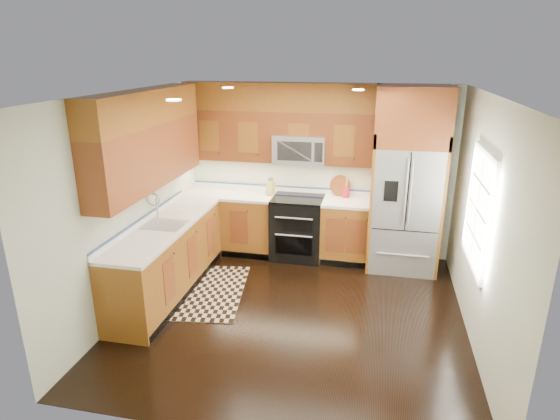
% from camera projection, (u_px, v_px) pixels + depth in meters
% --- Properties ---
extents(ground, '(4.00, 4.00, 0.00)m').
position_uv_depth(ground, '(294.00, 313.00, 5.68)').
color(ground, black).
rests_on(ground, ground).
extents(wall_back, '(4.00, 0.02, 2.60)m').
position_uv_depth(wall_back, '(318.00, 170.00, 7.12)').
color(wall_back, '#B2B8A6').
rests_on(wall_back, ground).
extents(wall_left, '(0.02, 4.00, 2.60)m').
position_uv_depth(wall_left, '(132.00, 201.00, 5.66)').
color(wall_left, '#B2B8A6').
rests_on(wall_left, ground).
extents(wall_right, '(0.02, 4.00, 2.60)m').
position_uv_depth(wall_right, '(483.00, 225.00, 4.87)').
color(wall_right, '#B2B8A6').
rests_on(wall_right, ground).
extents(window, '(0.04, 1.10, 1.30)m').
position_uv_depth(window, '(479.00, 210.00, 5.03)').
color(window, white).
rests_on(window, ground).
extents(base_cabinets, '(2.85, 3.00, 0.90)m').
position_uv_depth(base_cabinets, '(220.00, 243.00, 6.61)').
color(base_cabinets, '#8F571B').
rests_on(base_cabinets, ground).
extents(countertop, '(2.86, 3.01, 0.04)m').
position_uv_depth(countertop, '(231.00, 209.00, 6.54)').
color(countertop, white).
rests_on(countertop, base_cabinets).
extents(upper_cabinets, '(2.85, 3.00, 1.15)m').
position_uv_depth(upper_cabinets, '(225.00, 129.00, 6.27)').
color(upper_cabinets, brown).
rests_on(upper_cabinets, ground).
extents(range, '(0.76, 0.67, 0.95)m').
position_uv_depth(range, '(297.00, 228.00, 7.12)').
color(range, black).
rests_on(range, ground).
extents(microwave, '(0.76, 0.40, 0.42)m').
position_uv_depth(microwave, '(300.00, 149.00, 6.86)').
color(microwave, '#B2B2B7').
rests_on(microwave, ground).
extents(refrigerator, '(0.98, 0.75, 2.60)m').
position_uv_depth(refrigerator, '(407.00, 181.00, 6.52)').
color(refrigerator, '#B2B2B7').
rests_on(refrigerator, ground).
extents(sink_faucet, '(0.54, 0.44, 0.37)m').
position_uv_depth(sink_faucet, '(163.00, 220.00, 5.91)').
color(sink_faucet, '#B2B2B7').
rests_on(sink_faucet, countertop).
extents(rug, '(1.10, 1.62, 0.01)m').
position_uv_depth(rug, '(209.00, 291.00, 6.19)').
color(rug, black).
rests_on(rug, ground).
extents(knife_block, '(0.12, 0.15, 0.27)m').
position_uv_depth(knife_block, '(271.00, 188.00, 7.13)').
color(knife_block, '#A48E50').
rests_on(knife_block, countertop).
extents(utensil_crock, '(0.13, 0.13, 0.30)m').
position_uv_depth(utensil_crock, '(346.00, 191.00, 6.98)').
color(utensil_crock, '#B1152A').
rests_on(utensil_crock, countertop).
extents(cutting_board, '(0.39, 0.39, 0.02)m').
position_uv_depth(cutting_board, '(340.00, 195.00, 7.10)').
color(cutting_board, brown).
rests_on(cutting_board, countertop).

